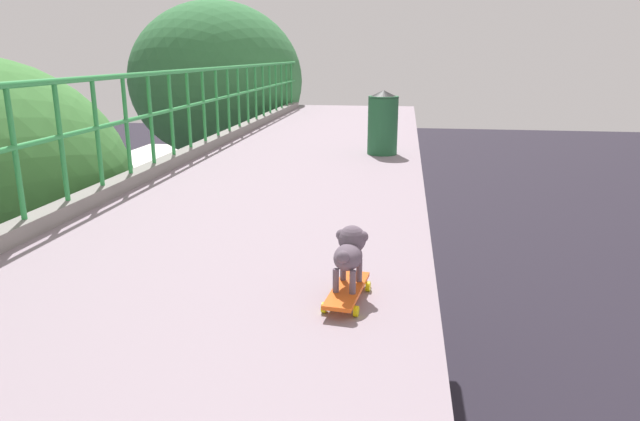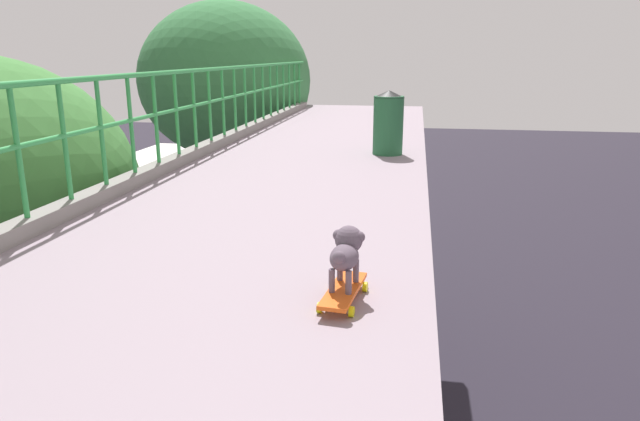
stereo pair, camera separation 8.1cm
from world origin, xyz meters
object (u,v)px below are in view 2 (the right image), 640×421
Objects in this scene: city_bus at (135,202)px; toy_skateboard at (343,291)px; litter_bin at (388,122)px; small_dog at (346,250)px.

toy_skateboard is (10.46, -17.30, 4.36)m from city_bus.
litter_bin reaches higher than city_bus.
litter_bin is at bearing 90.15° from toy_skateboard.
small_dog is 0.43× the size of litter_bin.
litter_bin reaches higher than toy_skateboard.
small_dog is (0.01, 0.07, 0.23)m from toy_skateboard.
litter_bin is at bearing 90.21° from small_dog.
city_bus is 20.68m from small_dog.
city_bus is 20.68m from toy_skateboard.
litter_bin is (10.45, -12.18, 4.76)m from city_bus.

